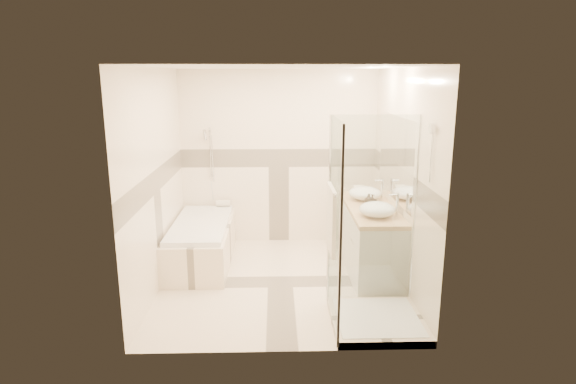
{
  "coord_description": "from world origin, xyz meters",
  "views": [
    {
      "loc": [
        -0.05,
        -5.36,
        2.42
      ],
      "look_at": [
        0.1,
        0.25,
        1.05
      ],
      "focal_mm": 30.0,
      "sensor_mm": 36.0,
      "label": 1
    }
  ],
  "objects_px": {
    "amenity_bottle_a": "(372,202)",
    "vessel_sink_far": "(377,209)",
    "amenity_bottle_b": "(369,199)",
    "shower_enclosure": "(366,274)",
    "vessel_sink_near": "(365,193)",
    "bathtub": "(202,240)",
    "vanity": "(370,239)"
  },
  "relations": [
    {
      "from": "vanity",
      "to": "shower_enclosure",
      "type": "xyz_separation_m",
      "value": [
        -0.29,
        -1.27,
        0.08
      ]
    },
    {
      "from": "vessel_sink_far",
      "to": "amenity_bottle_b",
      "type": "bearing_deg",
      "value": 90.0
    },
    {
      "from": "amenity_bottle_a",
      "to": "amenity_bottle_b",
      "type": "bearing_deg",
      "value": 90.0
    },
    {
      "from": "bathtub",
      "to": "shower_enclosure",
      "type": "relative_size",
      "value": 0.83
    },
    {
      "from": "vessel_sink_far",
      "to": "vanity",
      "type": "bearing_deg",
      "value": 87.34
    },
    {
      "from": "vessel_sink_near",
      "to": "vessel_sink_far",
      "type": "bearing_deg",
      "value": -90.0
    },
    {
      "from": "vessel_sink_near",
      "to": "amenity_bottle_a",
      "type": "bearing_deg",
      "value": -90.0
    },
    {
      "from": "vessel_sink_far",
      "to": "shower_enclosure",
      "type": "bearing_deg",
      "value": -107.97
    },
    {
      "from": "vanity",
      "to": "amenity_bottle_a",
      "type": "height_order",
      "value": "amenity_bottle_a"
    },
    {
      "from": "vanity",
      "to": "shower_enclosure",
      "type": "distance_m",
      "value": 1.31
    },
    {
      "from": "vanity",
      "to": "vessel_sink_near",
      "type": "xyz_separation_m",
      "value": [
        -0.02,
        0.34,
        0.51
      ]
    },
    {
      "from": "shower_enclosure",
      "to": "vessel_sink_near",
      "type": "relative_size",
      "value": 4.89
    },
    {
      "from": "shower_enclosure",
      "to": "amenity_bottle_a",
      "type": "xyz_separation_m",
      "value": [
        0.27,
        1.14,
        0.44
      ]
    },
    {
      "from": "amenity_bottle_b",
      "to": "vessel_sink_near",
      "type": "bearing_deg",
      "value": 90.0
    },
    {
      "from": "vanity",
      "to": "vessel_sink_far",
      "type": "distance_m",
      "value": 0.66
    },
    {
      "from": "bathtub",
      "to": "vessel_sink_far",
      "type": "bearing_deg",
      "value": -20.1
    },
    {
      "from": "vanity",
      "to": "vessel_sink_far",
      "type": "height_order",
      "value": "vessel_sink_far"
    },
    {
      "from": "vessel_sink_far",
      "to": "amenity_bottle_b",
      "type": "height_order",
      "value": "vessel_sink_far"
    },
    {
      "from": "bathtub",
      "to": "vessel_sink_far",
      "type": "relative_size",
      "value": 4.11
    },
    {
      "from": "vanity",
      "to": "amenity_bottle_a",
      "type": "distance_m",
      "value": 0.53
    },
    {
      "from": "bathtub",
      "to": "vanity",
      "type": "relative_size",
      "value": 1.05
    },
    {
      "from": "amenity_bottle_a",
      "to": "vessel_sink_far",
      "type": "bearing_deg",
      "value": -90.0
    },
    {
      "from": "vessel_sink_near",
      "to": "amenity_bottle_b",
      "type": "distance_m",
      "value": 0.26
    },
    {
      "from": "bathtub",
      "to": "vanity",
      "type": "height_order",
      "value": "vanity"
    },
    {
      "from": "bathtub",
      "to": "vanity",
      "type": "xyz_separation_m",
      "value": [
        2.15,
        -0.35,
        0.12
      ]
    },
    {
      "from": "amenity_bottle_b",
      "to": "vessel_sink_far",
      "type": "bearing_deg",
      "value": -90.0
    },
    {
      "from": "vessel_sink_near",
      "to": "bathtub",
      "type": "bearing_deg",
      "value": 179.71
    },
    {
      "from": "vanity",
      "to": "bathtub",
      "type": "bearing_deg",
      "value": 170.75
    },
    {
      "from": "bathtub",
      "to": "vessel_sink_far",
      "type": "height_order",
      "value": "vessel_sink_far"
    },
    {
      "from": "amenity_bottle_b",
      "to": "vanity",
      "type": "bearing_deg",
      "value": -76.25
    },
    {
      "from": "vanity",
      "to": "amenity_bottle_a",
      "type": "xyz_separation_m",
      "value": [
        -0.02,
        -0.13,
        0.52
      ]
    },
    {
      "from": "shower_enclosure",
      "to": "amenity_bottle_b",
      "type": "bearing_deg",
      "value": 78.6
    }
  ]
}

